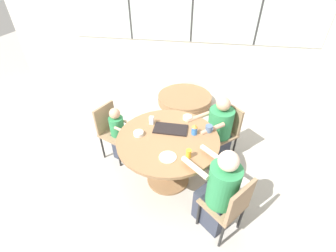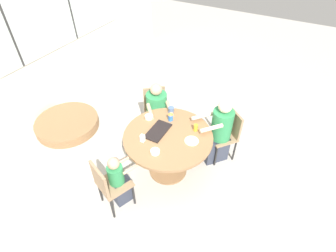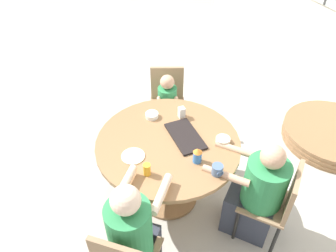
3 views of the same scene
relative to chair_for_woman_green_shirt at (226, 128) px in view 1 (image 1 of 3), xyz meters
The scene contains 18 objects.
ground_plane 1.14m from the chair_for_woman_green_shirt, 138.71° to the right, with size 16.00×16.00×0.00m, color #B2ADA3.
wall_back_with_windows 2.50m from the chair_for_woman_green_shirt, 109.12° to the left, with size 8.40×0.08×2.80m.
dining_table 1.02m from the chair_for_woman_green_shirt, 138.71° to the right, with size 1.29×1.29×0.77m.
chair_for_woman_green_shirt is the anchor object (origin of this frame).
chair_for_man_blue_shirt 1.33m from the chair_for_woman_green_shirt, 89.61° to the right, with size 0.56×0.56×0.87m.
chair_for_toddler 1.73m from the chair_for_woman_green_shirt, behind, with size 0.52×0.52×0.87m.
person_woman_green_shirt 0.18m from the chair_for_woman_green_shirt, 138.71° to the right, with size 0.70×0.68×1.08m.
person_man_blue_shirt 1.23m from the chair_for_woman_green_shirt, 95.50° to the right, with size 0.65×0.62×1.16m.
person_toddler 1.60m from the chair_for_woman_green_shirt, 167.47° to the right, with size 0.43×0.34×0.90m.
food_tray_dark 0.95m from the chair_for_woman_green_shirt, 146.37° to the right, with size 0.44×0.23×0.02m.
coffee_mug 0.60m from the chair_for_woman_green_shirt, 120.38° to the right, with size 0.10×0.09×0.09m.
sippy_cup 0.77m from the chair_for_woman_green_shirt, 129.61° to the right, with size 0.08×0.08×0.15m.
juice_glass 1.12m from the chair_for_woman_green_shirt, 116.26° to the right, with size 0.06×0.06×0.11m.
milk_carton_small 1.15m from the chair_for_woman_green_shirt, 158.00° to the right, with size 0.06×0.06×0.11m.
bowl_white_shallow 1.35m from the chair_for_woman_green_shirt, 149.11° to the right, with size 0.12×0.12×0.05m.
bowl_cereal 0.67m from the chair_for_woman_green_shirt, 157.94° to the right, with size 0.13×0.13×0.05m.
plate_tortillas 1.26m from the chair_for_woman_green_shirt, 124.86° to the right, with size 0.20×0.20×0.01m.
folded_table_stack 1.74m from the chair_for_woman_green_shirt, 117.26° to the left, with size 1.16×1.16×0.18m.
Camera 1 is at (0.37, -2.12, 2.57)m, focal length 24.00 mm.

